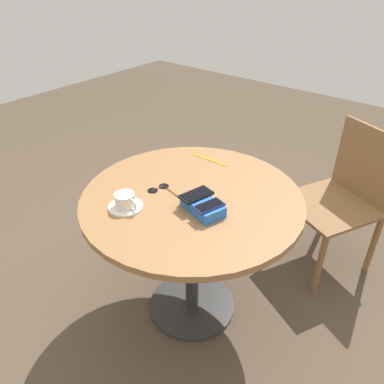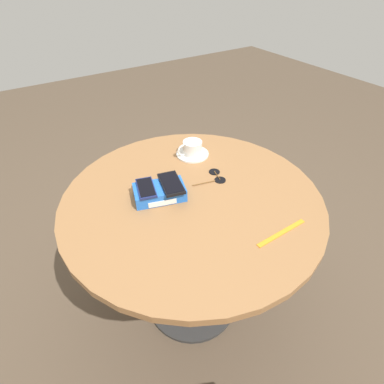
% 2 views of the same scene
% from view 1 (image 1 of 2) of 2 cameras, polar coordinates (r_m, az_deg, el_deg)
% --- Properties ---
extents(ground_plane, '(8.00, 8.00, 0.00)m').
position_cam_1_polar(ground_plane, '(2.19, -0.00, -16.90)').
color(ground_plane, brown).
extents(round_table, '(1.01, 1.01, 0.74)m').
position_cam_1_polar(round_table, '(1.77, -0.00, -4.03)').
color(round_table, '#2D2D2D').
rests_on(round_table, ground_plane).
extents(phone_box, '(0.22, 0.16, 0.05)m').
position_cam_1_polar(phone_box, '(1.59, 1.65, -2.12)').
color(phone_box, blue).
rests_on(phone_box, round_table).
extents(phone_navy, '(0.10, 0.14, 0.01)m').
position_cam_1_polar(phone_navy, '(1.54, 2.64, -2.11)').
color(phone_navy, navy).
rests_on(phone_navy, phone_box).
extents(phone_black, '(0.11, 0.16, 0.01)m').
position_cam_1_polar(phone_black, '(1.60, 0.63, -0.43)').
color(phone_black, black).
rests_on(phone_black, phone_box).
extents(saucer, '(0.15, 0.15, 0.01)m').
position_cam_1_polar(saucer, '(1.65, -10.08, -2.21)').
color(saucer, silver).
rests_on(saucer, round_table).
extents(coffee_cup, '(0.12, 0.09, 0.06)m').
position_cam_1_polar(coffee_cup, '(1.62, -10.14, -1.22)').
color(coffee_cup, silver).
rests_on(coffee_cup, saucer).
extents(lanyard_strap, '(0.22, 0.02, 0.00)m').
position_cam_1_polar(lanyard_strap, '(2.00, 2.65, 4.98)').
color(lanyard_strap, orange).
rests_on(lanyard_strap, round_table).
extents(sunglasses, '(0.16, 0.11, 0.01)m').
position_cam_1_polar(sunglasses, '(1.75, -4.95, 0.51)').
color(sunglasses, black).
rests_on(sunglasses, round_table).
extents(chair_near_window, '(0.61, 0.61, 0.87)m').
position_cam_1_polar(chair_near_window, '(2.37, 21.71, -0.81)').
color(chair_near_window, brown).
rests_on(chair_near_window, ground_plane).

